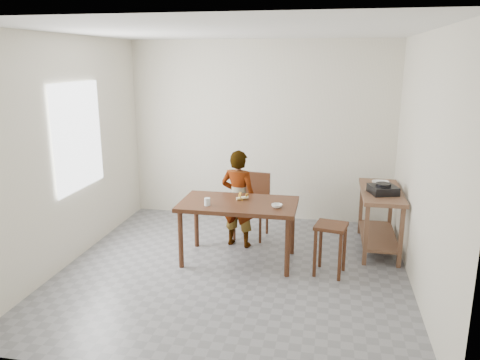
% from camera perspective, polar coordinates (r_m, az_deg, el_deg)
% --- Properties ---
extents(floor, '(4.00, 4.00, 0.04)m').
position_cam_1_polar(floor, '(5.62, -0.80, -11.13)').
color(floor, slate).
rests_on(floor, ground).
extents(ceiling, '(4.00, 4.00, 0.04)m').
position_cam_1_polar(ceiling, '(5.08, -0.91, 17.96)').
color(ceiling, white).
rests_on(ceiling, wall_back).
extents(wall_back, '(4.00, 0.04, 2.70)m').
position_cam_1_polar(wall_back, '(7.14, 2.51, 5.93)').
color(wall_back, silver).
rests_on(wall_back, ground).
extents(wall_front, '(4.00, 0.04, 2.70)m').
position_cam_1_polar(wall_front, '(3.30, -8.11, -4.48)').
color(wall_front, silver).
rests_on(wall_front, ground).
extents(wall_left, '(0.04, 4.00, 2.70)m').
position_cam_1_polar(wall_left, '(5.93, -20.36, 3.26)').
color(wall_left, silver).
rests_on(wall_left, ground).
extents(wall_right, '(0.04, 4.00, 2.70)m').
position_cam_1_polar(wall_right, '(5.17, 21.66, 1.59)').
color(wall_right, silver).
rests_on(wall_right, ground).
extents(window_pane, '(0.02, 1.10, 1.30)m').
position_cam_1_polar(window_pane, '(6.05, -19.11, 5.02)').
color(window_pane, white).
rests_on(window_pane, wall_left).
extents(dining_table, '(1.40, 0.80, 0.75)m').
position_cam_1_polar(dining_table, '(5.74, -0.19, -6.30)').
color(dining_table, '#412212').
rests_on(dining_table, floor).
extents(prep_counter, '(0.50, 1.20, 0.80)m').
position_cam_1_polar(prep_counter, '(6.33, 16.61, -4.67)').
color(prep_counter, brown).
rests_on(prep_counter, floor).
extents(child, '(0.52, 0.39, 1.29)m').
position_cam_1_polar(child, '(6.11, -0.20, -2.29)').
color(child, silver).
rests_on(child, floor).
extents(dining_chair, '(0.47, 0.47, 0.89)m').
position_cam_1_polar(dining_chair, '(6.46, 1.36, -3.24)').
color(dining_chair, '#412212').
rests_on(dining_chair, floor).
extents(stool, '(0.40, 0.40, 0.60)m').
position_cam_1_polar(stool, '(5.52, 10.91, -8.28)').
color(stool, '#412212').
rests_on(stool, floor).
extents(glass_tumbler, '(0.08, 0.08, 0.09)m').
position_cam_1_polar(glass_tumbler, '(5.50, -4.00, -2.66)').
color(glass_tumbler, silver).
rests_on(glass_tumbler, dining_table).
extents(small_bowl, '(0.15, 0.15, 0.04)m').
position_cam_1_polar(small_bowl, '(5.43, 4.52, -3.16)').
color(small_bowl, white).
rests_on(small_bowl, dining_table).
extents(banana, '(0.20, 0.18, 0.06)m').
position_cam_1_polar(banana, '(5.70, 0.28, -2.14)').
color(banana, '#F1CF55').
rests_on(banana, dining_table).
extents(serving_bowl, '(0.23, 0.23, 0.06)m').
position_cam_1_polar(serving_bowl, '(6.42, 16.76, -0.41)').
color(serving_bowl, white).
rests_on(serving_bowl, prep_counter).
extents(gas_burner, '(0.39, 0.39, 0.10)m').
position_cam_1_polar(gas_burner, '(6.04, 17.04, -1.14)').
color(gas_burner, black).
rests_on(gas_burner, prep_counter).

